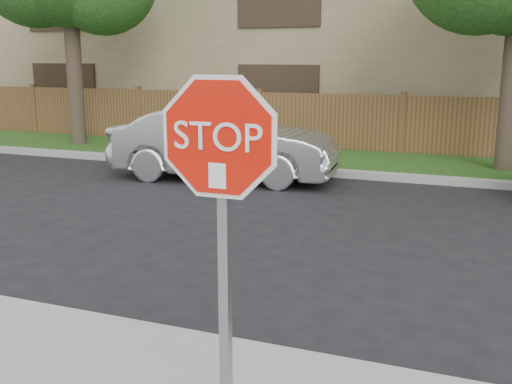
% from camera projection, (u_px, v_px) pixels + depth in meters
% --- Properties ---
extents(ground, '(90.00, 90.00, 0.00)m').
position_uv_depth(ground, '(227.00, 346.00, 5.51)').
color(ground, black).
rests_on(ground, ground).
extents(far_curb, '(70.00, 0.30, 0.15)m').
position_uv_depth(far_curb, '(380.00, 176.00, 12.91)').
color(far_curb, gray).
rests_on(far_curb, ground).
extents(grass_strip, '(70.00, 3.00, 0.12)m').
position_uv_depth(grass_strip, '(391.00, 164.00, 14.41)').
color(grass_strip, '#1E4714').
rests_on(grass_strip, ground).
extents(fence, '(70.00, 0.12, 1.60)m').
position_uv_depth(fence, '(402.00, 126.00, 15.70)').
color(fence, '#53371D').
rests_on(fence, ground).
extents(apartment_building, '(35.20, 9.20, 7.20)m').
position_uv_depth(apartment_building, '(429.00, 28.00, 20.19)').
color(apartment_building, '#887B54').
rests_on(apartment_building, ground).
extents(stop_sign, '(1.01, 0.13, 2.55)m').
position_uv_depth(stop_sign, '(221.00, 191.00, 3.54)').
color(stop_sign, gray).
rests_on(stop_sign, sidewalk_near).
extents(sedan_left, '(4.91, 2.07, 1.58)m').
position_uv_depth(sedan_left, '(224.00, 143.00, 12.78)').
color(sedan_left, '#BAB9BF').
rests_on(sedan_left, ground).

